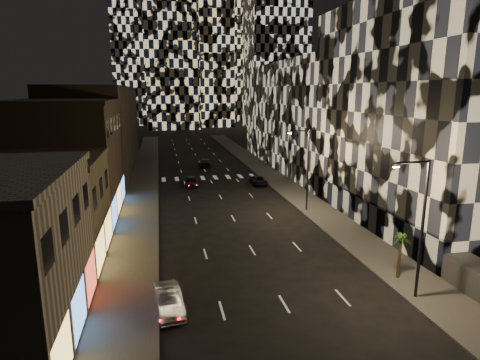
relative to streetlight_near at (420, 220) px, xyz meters
name	(u,v)px	position (x,y,z in m)	size (l,w,h in m)	color
sidewalk_left	(144,180)	(-18.35, 40.00, -5.28)	(4.00, 120.00, 0.15)	#47443F
sidewalk_right	(271,175)	(1.65, 40.00, -5.28)	(4.00, 120.00, 0.15)	#47443F
curb_left	(158,179)	(-16.25, 40.00, -5.28)	(0.20, 120.00, 0.15)	#4C4C47
curb_right	(258,175)	(-0.45, 40.00, -5.28)	(0.20, 120.00, 0.15)	#4C4C47
retail_tan	(35,213)	(-25.35, 11.00, -1.35)	(10.00, 10.00, 8.00)	olive
retail_brown	(68,161)	(-25.35, 23.50, 0.65)	(10.00, 15.00, 12.00)	#4E3D2C
retail_filler_left	(101,129)	(-25.35, 50.00, 1.65)	(10.00, 40.00, 14.00)	#4E3D2C
midrise_right	(438,114)	(11.65, 14.50, 5.65)	(16.00, 25.00, 22.00)	#232326
midrise_base	(361,210)	(3.95, 14.50, -3.85)	(0.60, 25.00, 3.00)	#383838
midrise_filler_right	(315,116)	(11.65, 47.00, 3.65)	(16.00, 40.00, 18.00)	#232326
streetlight_near	(420,220)	(0.00, 0.00, 0.00)	(2.55, 0.25, 9.00)	black
streetlight_far	(306,164)	(0.00, 20.00, 0.00)	(2.55, 0.25, 9.00)	black
car_silver_parked	(169,300)	(-15.55, 1.64, -4.65)	(1.48, 4.25, 1.40)	gray
car_dark_midlane	(192,182)	(-11.51, 34.56, -4.64)	(1.67, 4.16, 1.42)	black
car_dark_oncoming	(205,163)	(-7.85, 49.60, -4.64)	(2.00, 4.92, 1.43)	black
car_dark_rightlane	(259,181)	(-1.89, 33.77, -4.76)	(1.98, 4.28, 1.19)	black
palm_tree	(401,241)	(0.65, 2.66, -2.45)	(1.69, 1.70, 3.33)	#47331E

